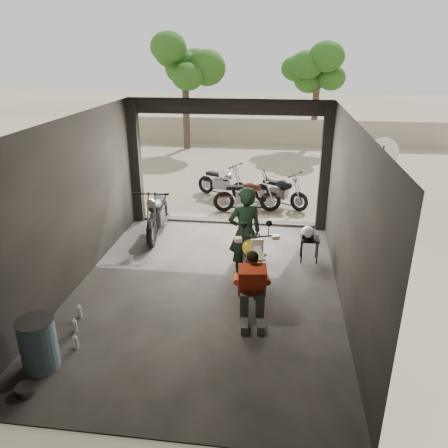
% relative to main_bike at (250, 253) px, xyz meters
% --- Properties ---
extents(ground, '(80.00, 80.00, 0.00)m').
position_rel_main_bike_xyz_m(ground, '(-0.78, -0.45, -0.62)').
color(ground, '#7A6D56').
rests_on(ground, ground).
extents(garage, '(7.00, 7.13, 3.20)m').
position_rel_main_bike_xyz_m(garage, '(-0.78, 0.10, 0.66)').
color(garage, '#2D2B28').
rests_on(garage, ground).
extents(boundary_wall, '(18.00, 0.30, 1.20)m').
position_rel_main_bike_xyz_m(boundary_wall, '(-0.78, 13.55, -0.02)').
color(boundary_wall, gray).
rests_on(boundary_wall, ground).
extents(tree_left, '(2.20, 2.20, 5.60)m').
position_rel_main_bike_xyz_m(tree_left, '(-3.78, 12.05, 3.37)').
color(tree_left, '#382B1E').
rests_on(tree_left, ground).
extents(tree_right, '(2.20, 2.20, 5.00)m').
position_rel_main_bike_xyz_m(tree_right, '(2.02, 13.55, 2.94)').
color(tree_right, '#382B1E').
rests_on(tree_right, ground).
extents(main_bike, '(1.25, 1.99, 1.23)m').
position_rel_main_bike_xyz_m(main_bike, '(0.00, 0.00, 0.00)').
color(main_bike, white).
rests_on(main_bike, ground).
extents(left_bike, '(0.91, 1.92, 1.26)m').
position_rel_main_bike_xyz_m(left_bike, '(-2.42, 2.07, 0.01)').
color(left_bike, black).
rests_on(left_bike, ground).
extents(outside_bike_a, '(1.73, 1.30, 1.08)m').
position_rel_main_bike_xyz_m(outside_bike_a, '(-1.22, 5.21, -0.07)').
color(outside_bike_a, black).
rests_on(outside_bike_a, ground).
extents(outside_bike_b, '(1.73, 0.89, 1.12)m').
position_rel_main_bike_xyz_m(outside_bike_b, '(-0.36, 3.99, -0.05)').
color(outside_bike_b, '#4A1C11').
rests_on(outside_bike_b, ground).
extents(outside_bike_c, '(1.69, 1.39, 1.07)m').
position_rel_main_bike_xyz_m(outside_bike_c, '(0.56, 4.54, -0.08)').
color(outside_bike_c, black).
rests_on(outside_bike_c, ground).
extents(rider, '(0.80, 0.67, 1.87)m').
position_rel_main_bike_xyz_m(rider, '(-0.12, 0.26, 0.32)').
color(rider, black).
rests_on(rider, ground).
extents(mechanic, '(0.71, 0.90, 1.20)m').
position_rel_main_bike_xyz_m(mechanic, '(0.15, -1.39, -0.02)').
color(mechanic, '#E1461E').
rests_on(mechanic, ground).
extents(stool, '(0.39, 0.39, 0.55)m').
position_rel_main_bike_xyz_m(stool, '(1.22, 1.06, -0.14)').
color(stool, black).
rests_on(stool, ground).
extents(helmet, '(0.35, 0.36, 0.27)m').
position_rel_main_bike_xyz_m(helmet, '(1.16, 1.05, 0.06)').
color(helmet, white).
rests_on(helmet, stool).
extents(oil_drum, '(0.55, 0.55, 0.80)m').
position_rel_main_bike_xyz_m(oil_drum, '(-2.78, -2.92, -0.22)').
color(oil_drum, slate).
rests_on(oil_drum, ground).
extents(sign_post, '(0.76, 0.08, 2.29)m').
position_rel_main_bike_xyz_m(sign_post, '(3.02, 3.44, 0.92)').
color(sign_post, black).
rests_on(sign_post, ground).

